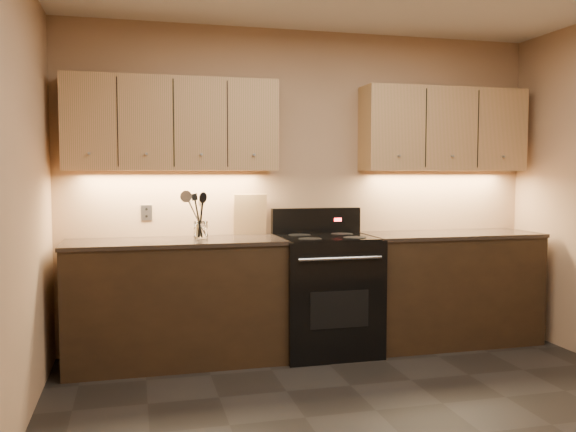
# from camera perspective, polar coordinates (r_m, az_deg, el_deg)

# --- Properties ---
(wall_back) EXTENTS (4.00, 0.04, 2.60)m
(wall_back) POSITION_cam_1_polar(r_m,az_deg,el_deg) (5.09, 1.66, 2.57)
(wall_back) COLOR tan
(wall_back) RESTS_ON ground
(counter_left) EXTENTS (1.62, 0.62, 0.93)m
(counter_left) POSITION_cam_1_polar(r_m,az_deg,el_deg) (4.71, -10.44, -7.86)
(counter_left) COLOR black
(counter_left) RESTS_ON ground
(counter_right) EXTENTS (1.46, 0.62, 0.93)m
(counter_right) POSITION_cam_1_polar(r_m,az_deg,el_deg) (5.36, 14.86, -6.47)
(counter_right) COLOR black
(counter_right) RESTS_ON ground
(stove) EXTENTS (0.76, 0.68, 1.14)m
(stove) POSITION_cam_1_polar(r_m,az_deg,el_deg) (4.90, 3.58, -7.16)
(stove) COLOR black
(stove) RESTS_ON ground
(upper_cab_left) EXTENTS (1.60, 0.30, 0.70)m
(upper_cab_left) POSITION_cam_1_polar(r_m,az_deg,el_deg) (4.77, -10.77, 8.42)
(upper_cab_left) COLOR tan
(upper_cab_left) RESTS_ON wall_back
(upper_cab_right) EXTENTS (1.44, 0.30, 0.70)m
(upper_cab_right) POSITION_cam_1_polar(r_m,az_deg,el_deg) (5.41, 14.34, 7.83)
(upper_cab_right) COLOR tan
(upper_cab_right) RESTS_ON wall_back
(outlet_plate) EXTENTS (0.08, 0.01, 0.12)m
(outlet_plate) POSITION_cam_1_polar(r_m,az_deg,el_deg) (4.90, -13.10, 0.30)
(outlet_plate) COLOR #B2B5BA
(outlet_plate) RESTS_ON wall_back
(utensil_crock) EXTENTS (0.13, 0.13, 0.13)m
(utensil_crock) POSITION_cam_1_polar(r_m,az_deg,el_deg) (4.69, -8.16, -1.37)
(utensil_crock) COLOR white
(utensil_crock) RESTS_ON counter_left
(cutting_board) EXTENTS (0.27, 0.09, 0.33)m
(cutting_board) POSITION_cam_1_polar(r_m,az_deg,el_deg) (4.95, -3.56, 0.15)
(cutting_board) COLOR tan
(cutting_board) RESTS_ON counter_left
(wooden_spoon) EXTENTS (0.11, 0.14, 0.32)m
(wooden_spoon) POSITION_cam_1_polar(r_m,az_deg,el_deg) (4.67, -8.49, -0.05)
(wooden_spoon) COLOR tan
(wooden_spoon) RESTS_ON utensil_crock
(black_spoon) EXTENTS (0.08, 0.18, 0.36)m
(black_spoon) POSITION_cam_1_polar(r_m,az_deg,el_deg) (4.70, -8.32, 0.25)
(black_spoon) COLOR black
(black_spoon) RESTS_ON utensil_crock
(black_turner) EXTENTS (0.15, 0.10, 0.36)m
(black_turner) POSITION_cam_1_polar(r_m,az_deg,el_deg) (4.66, -8.09, 0.16)
(black_turner) COLOR black
(black_turner) RESTS_ON utensil_crock
(steel_spatula) EXTENTS (0.24, 0.11, 0.39)m
(steel_spatula) POSITION_cam_1_polar(r_m,az_deg,el_deg) (4.70, -7.78, 0.46)
(steel_spatula) COLOR silver
(steel_spatula) RESTS_ON utensil_crock
(steel_skimmer) EXTENTS (0.26, 0.15, 0.38)m
(steel_skimmer) POSITION_cam_1_polar(r_m,az_deg,el_deg) (4.67, -7.69, 0.34)
(steel_skimmer) COLOR silver
(steel_skimmer) RESTS_ON utensil_crock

